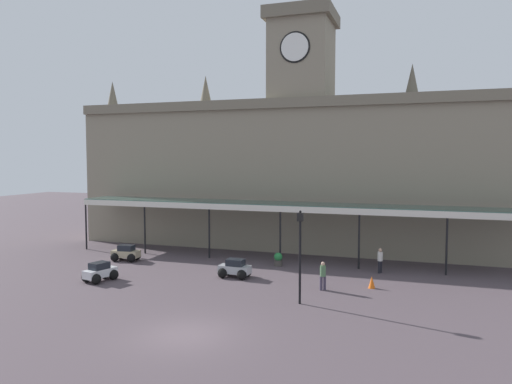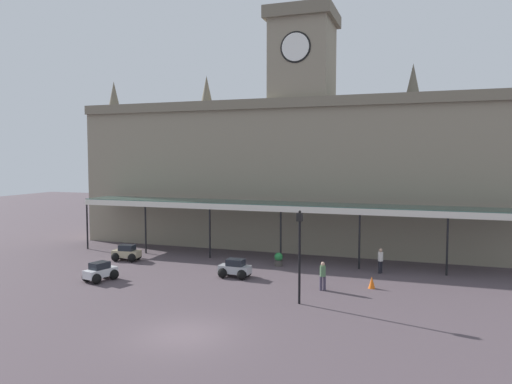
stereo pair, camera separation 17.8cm
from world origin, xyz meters
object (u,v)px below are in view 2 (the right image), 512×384
(car_silver_sedan, at_px, (235,270))
(pedestrian_beside_cars, at_px, (323,275))
(car_beige_sedan, at_px, (127,254))
(car_white_sedan, at_px, (100,273))
(planter_near_kerb, at_px, (279,259))
(traffic_cone, at_px, (372,282))
(pedestrian_crossing_forecourt, at_px, (380,260))
(victorian_lamppost, at_px, (300,246))

(car_silver_sedan, distance_m, pedestrian_beside_cars, 6.10)
(car_beige_sedan, bearing_deg, pedestrian_beside_cars, -12.00)
(car_white_sedan, xyz_separation_m, planter_near_kerb, (9.43, 7.62, -0.01))
(traffic_cone, distance_m, planter_near_kerb, 7.92)
(car_white_sedan, relative_size, traffic_cone, 3.11)
(pedestrian_beside_cars, xyz_separation_m, pedestrian_crossing_forecourt, (2.84, 5.39, 0.00))
(planter_near_kerb, bearing_deg, car_beige_sedan, -170.28)
(car_white_sedan, height_order, car_silver_sedan, same)
(car_silver_sedan, relative_size, victorian_lamppost, 0.42)
(pedestrian_crossing_forecourt, bearing_deg, car_silver_sedan, -154.46)
(car_silver_sedan, height_order, victorian_lamppost, victorian_lamppost)
(pedestrian_crossing_forecourt, height_order, traffic_cone, pedestrian_crossing_forecourt)
(victorian_lamppost, distance_m, traffic_cone, 6.12)
(pedestrian_crossing_forecourt, xyz_separation_m, victorian_lamppost, (-3.49, -8.41, 2.18))
(traffic_cone, height_order, planter_near_kerb, planter_near_kerb)
(car_silver_sedan, distance_m, planter_near_kerb, 4.42)
(car_beige_sedan, bearing_deg, planter_near_kerb, 9.72)
(planter_near_kerb, bearing_deg, pedestrian_crossing_forecourt, 1.21)
(car_white_sedan, distance_m, victorian_lamppost, 13.26)
(car_white_sedan, xyz_separation_m, pedestrian_crossing_forecourt, (16.48, 7.77, 0.41))
(car_beige_sedan, height_order, planter_near_kerb, car_beige_sedan)
(pedestrian_beside_cars, height_order, traffic_cone, pedestrian_beside_cars)
(car_white_sedan, height_order, pedestrian_crossing_forecourt, pedestrian_crossing_forecourt)
(traffic_cone, relative_size, planter_near_kerb, 0.74)
(pedestrian_beside_cars, distance_m, pedestrian_crossing_forecourt, 6.09)
(victorian_lamppost, relative_size, planter_near_kerb, 5.18)
(car_beige_sedan, relative_size, victorian_lamppost, 0.43)
(car_white_sedan, relative_size, planter_near_kerb, 2.30)
(pedestrian_beside_cars, bearing_deg, planter_near_kerb, 128.81)
(car_silver_sedan, height_order, traffic_cone, car_silver_sedan)
(pedestrian_crossing_forecourt, distance_m, traffic_cone, 4.10)
(pedestrian_beside_cars, distance_m, planter_near_kerb, 6.74)
(car_white_sedan, xyz_separation_m, victorian_lamppost, (12.99, -0.64, 2.58))
(car_white_sedan, height_order, pedestrian_beside_cars, pedestrian_beside_cars)
(car_silver_sedan, bearing_deg, traffic_cone, 0.99)
(victorian_lamppost, height_order, planter_near_kerb, victorian_lamppost)
(pedestrian_beside_cars, xyz_separation_m, victorian_lamppost, (-0.65, -3.02, 2.18))
(car_beige_sedan, bearing_deg, traffic_cone, -6.16)
(car_white_sedan, bearing_deg, victorian_lamppost, -2.82)
(victorian_lamppost, bearing_deg, planter_near_kerb, 113.32)
(car_silver_sedan, xyz_separation_m, car_beige_sedan, (-9.58, 2.11, 0.00))
(victorian_lamppost, bearing_deg, car_beige_sedan, 157.00)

